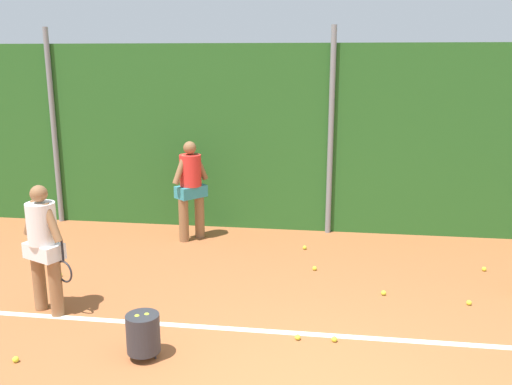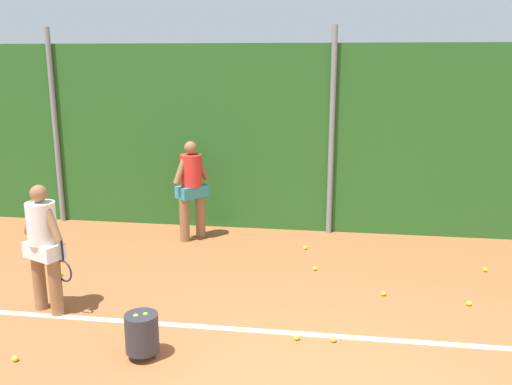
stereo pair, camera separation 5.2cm
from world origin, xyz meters
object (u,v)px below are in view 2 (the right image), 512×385
Objects in this scene: tennis_ball_6 at (15,359)px; tennis_ball_5 at (305,248)px; tennis_ball_9 at (485,270)px; player_backcourt_far at (192,185)px; ball_hopper at (142,333)px; tennis_ball_2 at (315,268)px; tennis_ball_3 at (297,337)px; tennis_ball_10 at (469,303)px; tennis_ball_1 at (60,274)px; player_foreground_near at (44,242)px; tennis_ball_7 at (383,293)px; tennis_ball_0 at (333,339)px.

tennis_ball_5 is at bearing 54.49° from tennis_ball_6.
tennis_ball_6 and tennis_ball_9 have the same top height.
player_backcourt_far is 4.06m from ball_hopper.
tennis_ball_5 is (-0.20, 0.92, 0.00)m from tennis_ball_2.
tennis_ball_3 is (-0.11, -2.16, 0.00)m from tennis_ball_2.
tennis_ball_2 is at bearing 155.53° from tennis_ball_10.
tennis_ball_10 is (5.75, -0.16, 0.00)m from tennis_ball_1.
tennis_ball_5 is 1.00× the size of tennis_ball_10.
player_backcourt_far reaches higher than tennis_ball_9.
tennis_ball_9 is (5.81, 2.21, -0.89)m from player_foreground_near.
tennis_ball_7 is 1.00× the size of tennis_ball_10.
tennis_ball_1 and tennis_ball_6 have the same top height.
ball_hopper is at bearing -112.33° from tennis_ball_5.
ball_hopper reaches higher than tennis_ball_0.
ball_hopper is at bearing -162.67° from tennis_ball_0.
tennis_ball_3 is (3.60, -1.38, 0.00)m from tennis_ball_1.
tennis_ball_0 is 1.00× the size of tennis_ball_10.
tennis_ball_7 is (1.16, -1.69, 0.00)m from tennis_ball_5.
tennis_ball_2 is 1.23m from tennis_ball_7.
tennis_ball_0 and tennis_ball_9 have the same top height.
tennis_ball_5 is at bearing 124.51° from tennis_ball_7.
tennis_ball_3 is (-0.42, -0.01, 0.00)m from tennis_ball_0.
tennis_ball_1 is at bearing -169.98° from tennis_ball_9.
tennis_ball_3 is at bearing 20.99° from ball_hopper.
tennis_ball_5 is (-0.51, 3.06, 0.00)m from tennis_ball_0.
tennis_ball_10 is at bearing -76.36° from player_backcourt_far.
tennis_ball_3 is at bearing -88.30° from tennis_ball_5.
tennis_ball_2 is at bearing 54.41° from player_foreground_near.
player_foreground_near is 25.03× the size of tennis_ball_0.
ball_hopper is (1.55, -0.89, -0.63)m from player_foreground_near.
player_backcourt_far is at bearing 122.07° from tennis_ball_3.
tennis_ball_5 is 2.80m from tennis_ball_9.
player_backcourt_far is 26.51× the size of tennis_ball_7.
tennis_ball_9 is at bearing 7.43° from tennis_ball_2.
tennis_ball_0 is 3.33m from tennis_ball_9.
ball_hopper is at bearing -5.38° from player_foreground_near.
tennis_ball_3 is 1.00× the size of tennis_ball_7.
tennis_ball_2 is at bearing 58.22° from ball_hopper.
tennis_ball_9 is (2.23, 2.47, 0.00)m from tennis_ball_0.
tennis_ball_1 is 1.00× the size of tennis_ball_6.
ball_hopper is 5.28m from tennis_ball_9.
tennis_ball_2 is at bearing 45.16° from tennis_ball_6.
tennis_ball_6 is at bearing -157.29° from tennis_ball_10.
tennis_ball_5 is (2.01, -0.28, -0.95)m from player_backcourt_far.
tennis_ball_10 is (1.08, -0.16, 0.00)m from tennis_ball_7.
player_backcourt_far is 4.92m from tennis_ball_9.
tennis_ball_2 is (2.21, -1.20, -0.95)m from player_backcourt_far.
tennis_ball_2 is 4.31m from tennis_ball_6.
tennis_ball_6 is (0.67, -2.28, 0.00)m from tennis_ball_1.
tennis_ball_1 is (-0.44, 1.11, -0.89)m from player_foreground_near.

